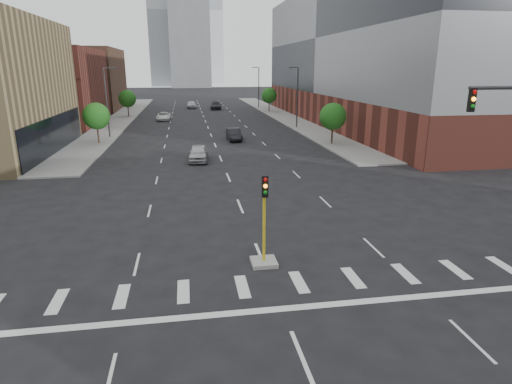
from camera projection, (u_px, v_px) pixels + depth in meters
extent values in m
cube|color=gray|center=(123.00, 117.00, 79.65)|extent=(5.00, 92.00, 0.15)
cube|color=gray|center=(280.00, 115.00, 84.30)|extent=(5.00, 92.00, 0.15)
cube|color=brown|center=(32.00, 87.00, 68.48)|extent=(20.00, 22.00, 12.00)
cube|color=brown|center=(72.00, 79.00, 92.97)|extent=(20.00, 24.00, 13.00)
cube|color=brown|center=(381.00, 107.00, 72.60)|extent=(24.00, 70.00, 5.00)
cube|color=slate|center=(387.00, 39.00, 69.51)|extent=(24.00, 70.00, 17.00)
cube|color=#B2B7BC|center=(171.00, 12.00, 209.24)|extent=(22.00, 22.00, 70.00)
cube|color=#B2B7BC|center=(204.00, 12.00, 248.51)|extent=(20.00, 20.00, 80.00)
cube|color=slate|center=(189.00, 38.00, 195.18)|extent=(18.00, 18.00, 44.00)
cube|color=#999993|center=(264.00, 262.00, 20.40)|extent=(1.20, 1.20, 0.20)
cylinder|color=gold|center=(264.00, 229.00, 19.92)|extent=(0.14, 0.14, 3.20)
cube|color=black|center=(265.00, 187.00, 19.16)|extent=(0.28, 0.18, 1.00)
sphere|color=red|center=(265.00, 180.00, 18.97)|extent=(0.18, 0.18, 0.18)
sphere|color=orange|center=(265.00, 186.00, 19.05)|extent=(0.18, 0.18, 0.18)
sphere|color=#0C7F19|center=(265.00, 193.00, 19.13)|extent=(0.18, 0.18, 0.18)
cube|color=black|center=(472.00, 100.00, 18.19)|extent=(0.28, 0.18, 1.00)
sphere|color=red|center=(475.00, 92.00, 17.98)|extent=(0.18, 0.18, 0.18)
sphere|color=orange|center=(474.00, 99.00, 18.06)|extent=(0.18, 0.18, 0.18)
sphere|color=#0C7F19|center=(473.00, 106.00, 18.15)|extent=(0.18, 0.18, 0.18)
cylinder|color=#2D2D30|center=(297.00, 98.00, 64.82)|extent=(0.20, 0.20, 9.00)
cube|color=#2D2D30|center=(293.00, 68.00, 63.44)|extent=(1.40, 0.22, 0.15)
cylinder|color=#2D2D30|center=(259.00, 88.00, 97.98)|extent=(0.20, 0.20, 9.00)
cube|color=#2D2D30|center=(255.00, 67.00, 96.59)|extent=(1.40, 0.22, 0.15)
cylinder|color=#2D2D30|center=(107.00, 103.00, 55.91)|extent=(0.20, 0.20, 9.00)
cube|color=#2D2D30|center=(110.00, 68.00, 54.77)|extent=(1.40, 0.22, 0.15)
cylinder|color=#382619|center=(98.00, 136.00, 52.07)|extent=(0.20, 0.20, 1.75)
sphere|color=#1E5316|center=(96.00, 116.00, 51.40)|extent=(3.20, 3.20, 3.20)
cylinder|color=#382619|center=(128.00, 112.00, 80.49)|extent=(0.20, 0.20, 1.75)
sphere|color=#1E5316|center=(127.00, 99.00, 79.82)|extent=(3.20, 3.20, 3.20)
cylinder|color=#382619|center=(332.00, 136.00, 51.67)|extent=(0.20, 0.20, 1.75)
sphere|color=#1E5316|center=(333.00, 116.00, 51.00)|extent=(3.20, 3.20, 3.20)
cylinder|color=#382619|center=(269.00, 107.00, 89.56)|extent=(0.20, 0.20, 1.75)
sphere|color=#1E5316|center=(269.00, 95.00, 88.89)|extent=(3.20, 3.20, 3.20)
imported|color=#AAA9AE|center=(198.00, 153.00, 42.71)|extent=(2.20, 4.79, 1.59)
imported|color=black|center=(234.00, 134.00, 54.82)|extent=(1.74, 4.64, 1.51)
imported|color=white|center=(164.00, 116.00, 75.52)|extent=(2.46, 5.15, 1.42)
imported|color=black|center=(216.00, 106.00, 95.24)|extent=(2.94, 6.02, 1.69)
imported|color=#BABABF|center=(191.00, 104.00, 97.88)|extent=(2.31, 5.11, 1.70)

